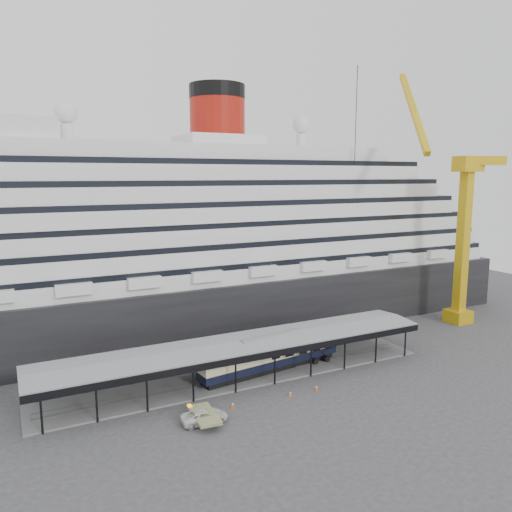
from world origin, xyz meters
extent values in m
plane|color=#363638|center=(0.00, 0.00, 0.00)|extent=(200.00, 200.00, 0.00)
cube|color=black|center=(0.00, 32.00, 5.00)|extent=(130.00, 30.00, 10.00)
cylinder|color=maroon|center=(8.00, 32.00, 37.40)|extent=(10.00, 10.00, 9.00)
cylinder|color=black|center=(8.00, 32.00, 42.65)|extent=(10.10, 10.10, 2.50)
sphere|color=silver|center=(-18.00, 32.00, 37.70)|extent=(3.60, 3.60, 3.60)
sphere|color=silver|center=(26.00, 32.00, 37.70)|extent=(3.60, 3.60, 3.60)
cube|color=slate|center=(0.00, 5.00, 0.12)|extent=(56.00, 8.00, 0.24)
cube|color=slate|center=(0.00, 4.28, 0.28)|extent=(54.00, 0.08, 0.10)
cube|color=slate|center=(0.00, 5.72, 0.28)|extent=(54.00, 0.08, 0.10)
cube|color=black|center=(0.00, 0.50, 4.45)|extent=(56.00, 0.18, 0.90)
cube|color=black|center=(0.00, 9.50, 4.45)|extent=(56.00, 0.18, 0.90)
cube|color=slate|center=(0.00, 5.00, 5.18)|extent=(56.00, 9.00, 0.24)
cube|color=gold|center=(48.00, 10.00, 1.20)|extent=(4.00, 4.00, 2.40)
cube|color=gold|center=(48.00, 10.00, 15.40)|extent=(1.80, 1.80, 26.00)
cube|color=gold|center=(48.00, 10.00, 29.80)|extent=(5.00, 3.20, 2.80)
cube|color=gold|center=(39.13, 15.12, 39.20)|extent=(11.42, 18.78, 16.80)
cube|color=gold|center=(51.03, 8.25, 30.40)|extent=(6.00, 4.39, 1.60)
cylinder|color=black|center=(30.26, 20.24, 23.60)|extent=(0.12, 0.12, 47.21)
imported|color=silver|center=(-9.39, -4.69, 0.75)|extent=(5.49, 2.77, 1.49)
cube|color=black|center=(4.53, 5.00, 0.60)|extent=(21.65, 5.14, 0.72)
cube|color=black|center=(4.53, 5.00, 1.52)|extent=(22.72, 5.67, 1.13)
cube|color=beige|center=(4.53, 5.00, 2.75)|extent=(22.73, 5.71, 1.33)
cube|color=black|center=(4.53, 5.00, 3.62)|extent=(22.72, 5.67, 0.41)
cube|color=#DC4B0C|center=(-5.03, -2.89, 0.02)|extent=(0.47, 0.47, 0.03)
cone|color=#DC4B0C|center=(-5.03, -2.89, 0.39)|extent=(0.40, 0.40, 0.74)
cylinder|color=white|center=(-5.03, -2.89, 0.46)|extent=(0.24, 0.24, 0.14)
cube|color=orange|center=(2.83, -3.28, 0.01)|extent=(0.40, 0.40, 0.03)
cone|color=orange|center=(2.83, -3.28, 0.36)|extent=(0.34, 0.34, 0.68)
cylinder|color=white|center=(2.83, -3.28, 0.42)|extent=(0.22, 0.22, 0.13)
cube|color=#F03E0D|center=(6.76, -3.34, 0.02)|extent=(0.49, 0.49, 0.03)
cone|color=#F03E0D|center=(6.76, -3.34, 0.40)|extent=(0.41, 0.41, 0.75)
cylinder|color=white|center=(6.76, -3.34, 0.47)|extent=(0.24, 0.24, 0.15)
camera|label=1|loc=(-28.18, -54.52, 27.83)|focal=35.00mm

